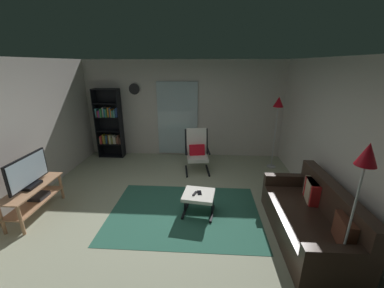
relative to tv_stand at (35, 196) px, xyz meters
name	(u,v)px	position (x,y,z in m)	size (l,w,h in m)	color
ground_plane	(169,214)	(2.29, 0.12, -0.35)	(7.02, 7.02, 0.00)	#A5A98D
wall_back	(184,110)	(2.29, 3.02, 0.95)	(5.60, 0.06, 2.60)	beige
wall_left	(3,140)	(-0.41, 0.12, 0.95)	(0.06, 6.00, 2.60)	beige
wall_right	(344,147)	(4.99, 0.12, 0.95)	(0.06, 6.00, 2.60)	beige
glass_door_panel	(178,119)	(2.12, 2.96, 0.70)	(1.10, 0.01, 2.00)	silver
area_rug	(184,213)	(2.56, 0.16, -0.34)	(2.60, 1.84, 0.01)	#2D6452
tv_stand	(35,196)	(0.00, 0.00, 0.00)	(0.41, 1.14, 0.53)	tan
television	(28,173)	(0.00, -0.02, 0.44)	(0.20, 0.88, 0.55)	black
bookshelf_near_tv	(109,124)	(0.27, 2.76, 0.58)	(0.68, 0.30, 1.88)	black
leather_sofa	(311,219)	(4.48, -0.32, -0.03)	(0.84, 1.93, 0.86)	#37251D
lounge_armchair	(197,149)	(2.70, 1.96, 0.19)	(0.64, 0.72, 1.02)	black
ottoman	(199,197)	(2.81, 0.17, -0.02)	(0.58, 0.54, 0.39)	white
tv_remote	(195,193)	(2.74, 0.15, 0.06)	(0.04, 0.14, 0.02)	black
cell_phone	(199,193)	(2.82, 0.19, 0.05)	(0.07, 0.14, 0.01)	black
floor_lamp_by_sofa	(363,174)	(4.47, -1.15, 1.10)	(0.22, 0.22, 1.78)	#A5A5AD
floor_lamp_by_shelf	(278,109)	(4.59, 2.26, 1.14)	(0.24, 0.24, 1.77)	#A5A5AD
wall_clock	(134,89)	(0.98, 2.95, 1.50)	(0.29, 0.03, 0.29)	silver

